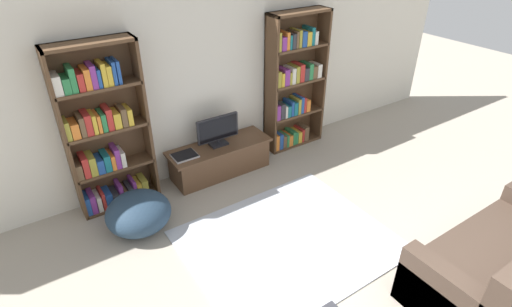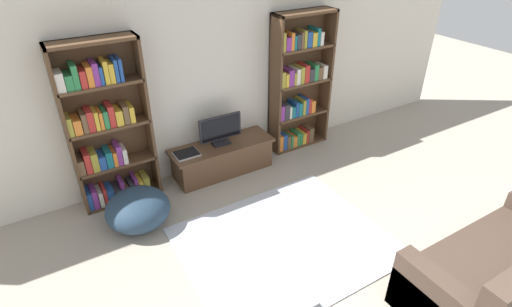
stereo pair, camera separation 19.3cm
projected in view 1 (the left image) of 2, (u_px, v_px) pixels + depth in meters
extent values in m
cube|color=silver|center=(210.00, 77.00, 5.25)|extent=(8.80, 0.06, 2.60)
cube|color=#513823|center=(65.00, 141.00, 4.35)|extent=(0.04, 0.30, 2.04)
cube|color=#513823|center=(145.00, 120.00, 4.78)|extent=(0.04, 0.30, 2.04)
cube|color=#513823|center=(104.00, 126.00, 4.66)|extent=(0.94, 0.04, 2.04)
cube|color=#513823|center=(88.00, 43.00, 4.05)|extent=(0.94, 0.30, 0.04)
cube|color=#513823|center=(122.00, 200.00, 5.08)|extent=(0.91, 0.30, 0.04)
cube|color=#234C99|center=(87.00, 203.00, 4.80)|extent=(0.05, 0.24, 0.23)
cube|color=#7F338C|center=(92.00, 201.00, 4.83)|extent=(0.06, 0.24, 0.25)
cube|color=silver|center=(98.00, 201.00, 4.87)|extent=(0.05, 0.24, 0.20)
cube|color=#B72D28|center=(102.00, 198.00, 4.89)|extent=(0.04, 0.24, 0.23)
cube|color=#234C99|center=(108.00, 197.00, 4.93)|extent=(0.08, 0.24, 0.20)
cube|color=#333338|center=(114.00, 196.00, 4.98)|extent=(0.08, 0.24, 0.17)
cube|color=#7F338C|center=(120.00, 191.00, 4.99)|extent=(0.05, 0.24, 0.26)
cube|color=brown|center=(124.00, 193.00, 5.04)|extent=(0.05, 0.24, 0.16)
cube|color=#333338|center=(129.00, 191.00, 5.06)|extent=(0.06, 0.24, 0.19)
cube|color=#7F338C|center=(133.00, 187.00, 5.07)|extent=(0.04, 0.24, 0.25)
cube|color=gold|center=(137.00, 187.00, 5.11)|extent=(0.06, 0.24, 0.20)
cube|color=#9E9333|center=(143.00, 185.00, 5.14)|extent=(0.08, 0.24, 0.23)
cube|color=#513823|center=(115.00, 166.00, 4.82)|extent=(0.91, 0.30, 0.04)
cube|color=brown|center=(78.00, 169.00, 4.56)|extent=(0.07, 0.24, 0.18)
cube|color=#B72D28|center=(84.00, 165.00, 4.58)|extent=(0.07, 0.24, 0.25)
cube|color=#9E9333|center=(91.00, 163.00, 4.62)|extent=(0.07, 0.24, 0.23)
cube|color=#234C99|center=(99.00, 164.00, 4.67)|extent=(0.08, 0.24, 0.17)
cube|color=#196B75|center=(106.00, 160.00, 4.70)|extent=(0.07, 0.24, 0.21)
cube|color=orange|center=(111.00, 160.00, 4.74)|extent=(0.05, 0.24, 0.18)
cube|color=#7F338C|center=(115.00, 156.00, 4.75)|extent=(0.06, 0.24, 0.25)
cube|color=silver|center=(121.00, 156.00, 4.79)|extent=(0.05, 0.24, 0.19)
cube|color=#513823|center=(106.00, 129.00, 4.55)|extent=(0.91, 0.30, 0.04)
cube|color=#9E9333|center=(66.00, 129.00, 4.28)|extent=(0.05, 0.24, 0.21)
cube|color=orange|center=(74.00, 129.00, 4.33)|extent=(0.08, 0.24, 0.17)
cube|color=brown|center=(81.00, 125.00, 4.35)|extent=(0.05, 0.24, 0.23)
cube|color=#B72D28|center=(87.00, 123.00, 4.38)|extent=(0.07, 0.24, 0.24)
cube|color=gold|center=(93.00, 122.00, 4.42)|extent=(0.04, 0.24, 0.22)
cube|color=orange|center=(97.00, 122.00, 4.44)|extent=(0.04, 0.24, 0.20)
cube|color=#2D7F47|center=(102.00, 120.00, 4.47)|extent=(0.05, 0.24, 0.21)
cube|color=#B72D28|center=(107.00, 117.00, 4.49)|extent=(0.06, 0.24, 0.25)
cube|color=gold|center=(115.00, 118.00, 4.54)|extent=(0.08, 0.24, 0.18)
cube|color=brown|center=(122.00, 115.00, 4.57)|extent=(0.06, 0.24, 0.22)
cube|color=gold|center=(127.00, 115.00, 4.61)|extent=(0.06, 0.24, 0.19)
cube|color=#513823|center=(97.00, 87.00, 4.29)|extent=(0.91, 0.30, 0.04)
cube|color=silver|center=(56.00, 84.00, 4.03)|extent=(0.08, 0.24, 0.20)
cube|color=#2D7F47|center=(65.00, 84.00, 4.08)|extent=(0.07, 0.24, 0.17)
cube|color=#2D7F47|center=(71.00, 78.00, 4.09)|extent=(0.06, 0.24, 0.26)
cube|color=#B72D28|center=(79.00, 80.00, 4.14)|extent=(0.06, 0.24, 0.19)
cube|color=orange|center=(85.00, 77.00, 4.17)|extent=(0.06, 0.24, 0.22)
cube|color=#7F338C|center=(91.00, 75.00, 4.19)|extent=(0.06, 0.24, 0.25)
cube|color=#234C99|center=(97.00, 76.00, 4.23)|extent=(0.04, 0.24, 0.20)
cube|color=gold|center=(101.00, 73.00, 4.24)|extent=(0.05, 0.24, 0.25)
cube|color=gold|center=(107.00, 74.00, 4.28)|extent=(0.05, 0.24, 0.22)
cube|color=#234C99|center=(112.00, 71.00, 4.29)|extent=(0.04, 0.24, 0.25)
cube|color=#234C99|center=(116.00, 70.00, 4.31)|extent=(0.04, 0.24, 0.25)
cube|color=#513823|center=(271.00, 89.00, 5.66)|extent=(0.04, 0.30, 2.04)
cube|color=#513823|center=(319.00, 76.00, 6.09)|extent=(0.04, 0.30, 2.04)
cube|color=#513823|center=(290.00, 80.00, 5.97)|extent=(0.94, 0.04, 2.04)
cube|color=#513823|center=(300.00, 12.00, 5.36)|extent=(0.94, 0.30, 0.04)
cube|color=#513823|center=(293.00, 141.00, 6.39)|extent=(0.91, 0.30, 0.04)
cube|color=orange|center=(273.00, 141.00, 6.11)|extent=(0.07, 0.24, 0.25)
cube|color=#234C99|center=(277.00, 140.00, 6.15)|extent=(0.07, 0.24, 0.25)
cube|color=brown|center=(281.00, 140.00, 6.19)|extent=(0.06, 0.24, 0.20)
cube|color=#2D7F47|center=(284.00, 139.00, 6.22)|extent=(0.04, 0.24, 0.20)
cube|color=orange|center=(287.00, 138.00, 6.26)|extent=(0.07, 0.24, 0.18)
cube|color=#2D7F47|center=(290.00, 136.00, 6.28)|extent=(0.05, 0.24, 0.22)
cube|color=#2D7F47|center=(293.00, 136.00, 6.31)|extent=(0.04, 0.24, 0.20)
cube|color=gold|center=(296.00, 135.00, 6.34)|extent=(0.07, 0.24, 0.18)
cube|color=#B72D28|center=(299.00, 133.00, 6.36)|extent=(0.04, 0.24, 0.21)
cube|color=brown|center=(302.00, 132.00, 6.39)|extent=(0.08, 0.24, 0.23)
cube|color=#513823|center=(294.00, 113.00, 6.13)|extent=(0.91, 0.30, 0.04)
cube|color=#7F338C|center=(274.00, 111.00, 5.86)|extent=(0.07, 0.24, 0.23)
cube|color=#333338|center=(279.00, 110.00, 5.90)|extent=(0.08, 0.24, 0.23)
cube|color=silver|center=(282.00, 110.00, 5.94)|extent=(0.04, 0.24, 0.19)
cube|color=#196B75|center=(285.00, 110.00, 5.97)|extent=(0.06, 0.24, 0.17)
cube|color=#234C99|center=(288.00, 107.00, 5.98)|extent=(0.04, 0.24, 0.23)
cube|color=#196B75|center=(292.00, 107.00, 6.02)|extent=(0.07, 0.24, 0.20)
cube|color=#9E9333|center=(295.00, 105.00, 6.04)|extent=(0.05, 0.24, 0.24)
cube|color=#234C99|center=(298.00, 103.00, 6.06)|extent=(0.05, 0.24, 0.26)
cube|color=#B72D28|center=(301.00, 103.00, 6.09)|extent=(0.04, 0.24, 0.24)
cube|color=orange|center=(304.00, 104.00, 6.14)|extent=(0.07, 0.24, 0.19)
cube|color=#513823|center=(296.00, 81.00, 5.86)|extent=(0.91, 0.30, 0.04)
cube|color=#9E9333|center=(275.00, 78.00, 5.60)|extent=(0.07, 0.24, 0.23)
cube|color=gold|center=(279.00, 78.00, 5.64)|extent=(0.05, 0.24, 0.19)
cube|color=#7F338C|center=(283.00, 76.00, 5.66)|extent=(0.08, 0.24, 0.23)
cube|color=#9E9333|center=(286.00, 77.00, 5.70)|extent=(0.04, 0.24, 0.18)
cube|color=silver|center=(289.00, 75.00, 5.72)|extent=(0.06, 0.24, 0.23)
cube|color=#9E9333|center=(293.00, 73.00, 5.75)|extent=(0.06, 0.24, 0.24)
cube|color=#B72D28|center=(298.00, 72.00, 5.78)|extent=(0.08, 0.24, 0.26)
cube|color=#333338|center=(302.00, 73.00, 5.84)|extent=(0.08, 0.24, 0.19)
cube|color=#2D7F47|center=(306.00, 70.00, 5.87)|extent=(0.07, 0.24, 0.24)
cube|color=brown|center=(310.00, 71.00, 5.92)|extent=(0.08, 0.24, 0.19)
cube|color=silver|center=(315.00, 69.00, 5.95)|extent=(0.07, 0.24, 0.20)
cube|color=#513823|center=(298.00, 47.00, 5.60)|extent=(0.91, 0.30, 0.04)
cube|color=#9E9333|center=(275.00, 41.00, 5.32)|extent=(0.05, 0.24, 0.25)
cube|color=#7F338C|center=(279.00, 43.00, 5.38)|extent=(0.08, 0.24, 0.18)
cube|color=orange|center=(283.00, 40.00, 5.39)|extent=(0.05, 0.24, 0.24)
cube|color=#196B75|center=(286.00, 41.00, 5.43)|extent=(0.04, 0.24, 0.19)
cube|color=#333338|center=(289.00, 40.00, 5.45)|extent=(0.06, 0.24, 0.20)
cube|color=brown|center=(293.00, 39.00, 5.47)|extent=(0.04, 0.24, 0.23)
cube|color=#9E9333|center=(296.00, 38.00, 5.49)|extent=(0.05, 0.24, 0.24)
cube|color=#234C99|center=(300.00, 38.00, 5.53)|extent=(0.08, 0.24, 0.21)
cube|color=gold|center=(304.00, 38.00, 5.58)|extent=(0.08, 0.24, 0.20)
cube|color=#196B75|center=(308.00, 35.00, 5.60)|extent=(0.05, 0.24, 0.25)
cube|color=silver|center=(311.00, 37.00, 5.64)|extent=(0.06, 0.24, 0.19)
cube|color=brown|center=(220.00, 160.00, 5.56)|extent=(1.35, 0.47, 0.40)
cube|color=brown|center=(219.00, 146.00, 5.45)|extent=(1.44, 0.50, 0.04)
cube|color=black|center=(219.00, 144.00, 5.45)|extent=(0.24, 0.16, 0.03)
cylinder|color=black|center=(218.00, 141.00, 5.43)|extent=(0.04, 0.04, 0.05)
cube|color=black|center=(218.00, 128.00, 5.33)|extent=(0.61, 0.04, 0.34)
cube|color=black|center=(218.00, 129.00, 5.31)|extent=(0.56, 0.00, 0.31)
cube|color=#B7B7BC|center=(185.00, 156.00, 5.18)|extent=(0.31, 0.26, 0.02)
cube|color=black|center=(185.00, 155.00, 5.17)|extent=(0.30, 0.25, 0.00)
cube|color=#B2B7C1|center=(288.00, 242.00, 4.44)|extent=(2.18, 1.82, 0.02)
cube|color=#423328|center=(496.00, 267.00, 3.83)|extent=(1.86, 0.89, 0.45)
cube|color=#423328|center=(445.00, 301.00, 3.38)|extent=(0.18, 0.89, 0.63)
ellipsoid|color=#23384C|center=(139.00, 213.00, 4.55)|extent=(0.73, 0.73, 0.43)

